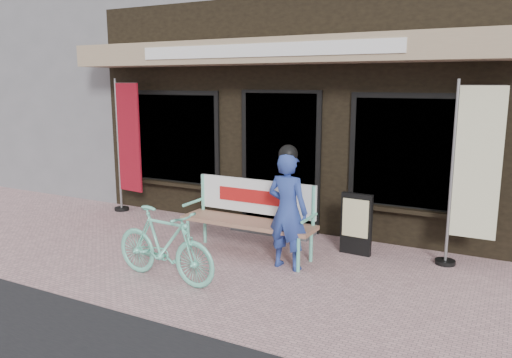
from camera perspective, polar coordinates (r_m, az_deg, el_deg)
The scene contains 9 objects.
ground at distance 6.45m, azimuth -4.92°, elevation -10.07°, with size 70.00×70.00×0.00m, color #C7989A.
storefront at distance 10.55m, azimuth 10.01°, elevation 14.52°, with size 7.00×6.77×6.00m.
neighbor_left_near at distance 15.84m, azimuth -20.88°, elevation 13.50°, with size 10.00×7.00×6.40m, color slate.
bench at distance 6.75m, azimuth -0.56°, elevation -3.75°, with size 1.88×0.50×1.02m.
person at distance 6.21m, azimuth 3.62°, elevation -3.39°, with size 0.57×0.40×1.57m.
bicycle at distance 6.00m, azimuth -10.43°, elevation -7.38°, with size 0.41×1.47×0.88m, color #6FDABA.
nobori_red at distance 9.10m, azimuth -14.49°, elevation 3.81°, with size 0.71×0.29×2.38m.
nobori_cream at distance 6.67m, azimuth 23.51°, elevation 0.60°, with size 0.69×0.26×2.36m.
menu_stand at distance 6.90m, azimuth 11.38°, elevation -5.00°, with size 0.43×0.11×0.85m.
Camera 1 is at (3.28, -5.04, 2.31)m, focal length 35.00 mm.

